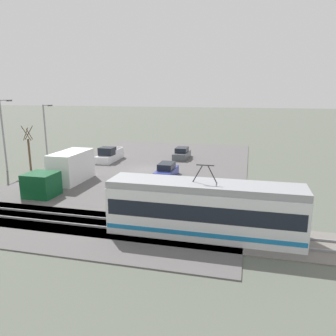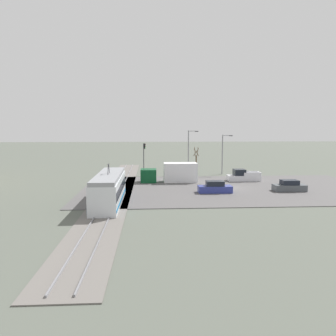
# 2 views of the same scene
# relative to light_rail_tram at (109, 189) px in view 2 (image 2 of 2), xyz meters

# --- Properties ---
(ground_plane) EXTENTS (320.00, 320.00, 0.00)m
(ground_plane) POSITION_rel_light_rail_tram_xyz_m (9.05, -16.06, -1.75)
(ground_plane) COLOR #565B51
(road_surface) EXTENTS (23.16, 41.85, 0.08)m
(road_surface) POSITION_rel_light_rail_tram_xyz_m (9.05, -16.06, -1.71)
(road_surface) COLOR #565454
(road_surface) RESTS_ON ground
(rail_bed) EXTENTS (60.92, 4.40, 0.22)m
(rail_bed) POSITION_rel_light_rail_tram_xyz_m (9.05, 0.00, -1.70)
(rail_bed) COLOR slate
(rail_bed) RESTS_ON ground
(light_rail_tram) EXTENTS (12.18, 2.84, 4.57)m
(light_rail_tram) POSITION_rel_light_rail_tram_xyz_m (0.00, 0.00, 0.00)
(light_rail_tram) COLOR silver
(light_rail_tram) RESTS_ON ground
(box_truck) EXTENTS (2.55, 8.94, 3.04)m
(box_truck) POSITION_rel_light_rail_tram_xyz_m (14.82, -8.28, -0.26)
(box_truck) COLOR #0C4723
(box_truck) RESTS_ON ground
(pickup_truck) EXTENTS (2.00, 5.29, 1.90)m
(pickup_truck) POSITION_rel_light_rail_tram_xyz_m (15.30, -19.86, -0.95)
(pickup_truck) COLOR silver
(pickup_truck) RESTS_ON ground
(sedan_car_0) EXTENTS (1.79, 4.32, 1.52)m
(sedan_car_0) POSITION_rel_light_rail_tram_xyz_m (6.30, -23.72, -1.04)
(sedan_car_0) COLOR #4C5156
(sedan_car_0) RESTS_ON ground
(sedan_car_1) EXTENTS (1.75, 4.48, 1.57)m
(sedan_car_1) POSITION_rel_light_rail_tram_xyz_m (5.83, -13.32, -1.02)
(sedan_car_1) COLOR navy
(sedan_car_1) RESTS_ON ground
(traffic_light_pole) EXTENTS (0.28, 0.47, 5.88)m
(traffic_light_pole) POSITION_rel_light_rail_tram_xyz_m (22.24, -3.64, 2.02)
(traffic_light_pole) COLOR #47474C
(traffic_light_pole) RESTS_ON ground
(street_tree) EXTENTS (1.23, 1.02, 5.22)m
(street_tree) POSITION_rel_light_rail_tram_xyz_m (22.37, -13.15, 0.63)
(street_tree) COLOR brown
(street_tree) RESTS_ON ground
(street_lamp_near_crossing) EXTENTS (0.36, 1.95, 7.40)m
(street_lamp_near_crossing) POSITION_rel_light_rail_tram_xyz_m (23.51, -18.44, 2.56)
(street_lamp_near_crossing) COLOR gray
(street_lamp_near_crossing) RESTS_ON ground
(street_lamp_mid_block) EXTENTS (0.36, 1.95, 8.19)m
(street_lamp_mid_block) POSITION_rel_light_rail_tram_xyz_m (24.68, -12.18, 2.97)
(street_lamp_mid_block) COLOR gray
(street_lamp_mid_block) RESTS_ON ground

